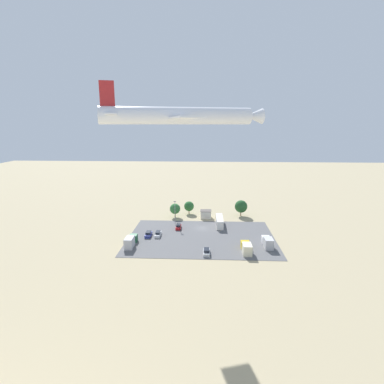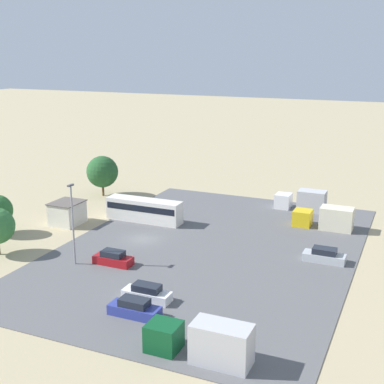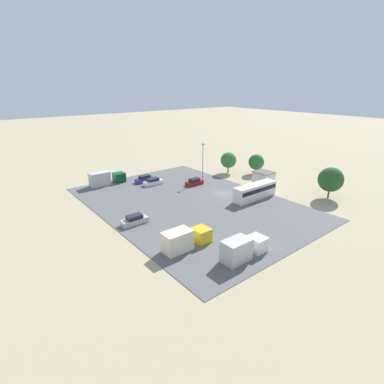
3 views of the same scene
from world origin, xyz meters
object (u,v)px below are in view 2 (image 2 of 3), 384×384
Objects in this scene: shed_building at (67,213)px; parked_truck_1 at (205,342)px; parked_car_1 at (324,256)px; parked_truck_0 at (327,218)px; parked_car_3 at (135,309)px; parked_car_0 at (147,293)px; parked_truck_2 at (304,201)px; parked_car_2 at (113,259)px; bus at (144,209)px.

parked_truck_1 is at bearing 52.07° from shed_building.
parked_truck_0 reaches higher than parked_car_1.
parked_car_1 is at bearing 145.72° from parked_car_3.
shed_building is at bearing -127.55° from parked_car_0.
parked_truck_2 reaches higher than parked_car_3.
parked_car_1 is (-0.32, 34.95, -0.84)m from shed_building.
shed_building is 26.57m from parked_car_0.
parked_car_1 is 0.64× the size of parked_truck_2.
parked_truck_0 is at bearing -5.09° from parked_truck_1.
parked_truck_1 is (23.68, -4.97, 0.82)m from parked_car_1.
parked_car_1 is 11.97m from parked_truck_0.
parked_car_2 is (-6.27, -7.64, 0.00)m from parked_car_0.
parked_car_2 is 0.93× the size of parked_car_3.
bus is (-5.14, 9.23, 0.18)m from shed_building.
parked_truck_1 is (28.50, 20.75, -0.20)m from bus.
parked_truck_2 is (-14.09, 19.27, -0.27)m from bus.
parked_truck_2 is (-7.11, -4.64, 0.03)m from parked_truck_0.
parked_truck_2 is (-19.24, 28.50, -0.08)m from shed_building.
bus is at bearing 119.13° from shed_building.
bus is 1.47× the size of parked_truck_2.
parked_car_0 is at bearing 50.62° from parked_car_2.
shed_building is 34.38m from parked_truck_2.
bus reaches higher than parked_car_1.
parked_car_0 is 0.61× the size of parked_truck_0.
parked_car_3 is at bearing 159.75° from parked_truck_0.
parked_car_3 is at bearing 26.59° from bus.
parked_car_1 is 23.84m from parked_car_2.
parked_car_0 is at bearing -171.90° from parked_car_3.
bus is 24.91m from parked_truck_0.
parked_truck_1 is at bearing 36.05° from bus.
parked_truck_2 is at bearing 168.13° from parked_car_0.
bus reaches higher than parked_car_2.
parked_car_2 is at bearing 53.54° from shed_building.
bus is at bearing 36.05° from parked_truck_1.
parked_truck_2 is at bearing 152.64° from parked_car_2.
parked_car_0 is 11.48m from parked_truck_1.
shed_building is 0.59× the size of parked_truck_2.
parked_car_3 is at bearing 47.97° from shed_building.
parked_car_1 is 0.60× the size of parked_truck_0.
parked_car_1 is at bearing -171.29° from parked_truck_0.
parked_truck_2 reaches higher than parked_car_2.
parked_truck_0 is 0.92× the size of parked_truck_1.
parked_truck_0 is at bearing -146.86° from parked_truck_2.
parked_car_3 is 39.26m from parked_truck_2.
bus is 1.39× the size of parked_truck_0.
parked_car_3 is at bearing 64.88° from parked_truck_1.
parked_truck_0 is at bearing 159.75° from parked_car_3.
bus is at bearing -164.46° from parked_car_2.
parked_truck_1 is at bearing 64.88° from parked_car_3.
parked_truck_0 is at bearing 138.18° from parked_car_2.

